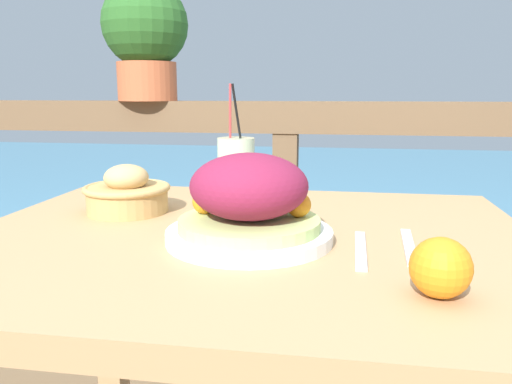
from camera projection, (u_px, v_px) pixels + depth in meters
patio_table at (247, 299)px, 0.87m from camera, size 0.96×0.77×0.76m
railing_fence at (285, 181)px, 1.47m from camera, size 2.80×0.08×0.97m
sea_backdrop at (317, 196)px, 4.00m from camera, size 12.00×4.00×0.34m
salad_plate at (249, 204)px, 0.78m from camera, size 0.27×0.27×0.14m
drink_glass at (236, 171)px, 1.04m from camera, size 0.08×0.08×0.25m
bread_basket at (127, 193)px, 0.98m from camera, size 0.17×0.17×0.10m
potted_plant at (145, 35)px, 1.45m from camera, size 0.25×0.25×0.34m
fork at (361, 249)px, 0.75m from camera, size 0.02×0.18×0.00m
knife at (409, 246)px, 0.76m from camera, size 0.03×0.18×0.00m
orange_near_basket at (441, 268)px, 0.57m from camera, size 0.07×0.07×0.07m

